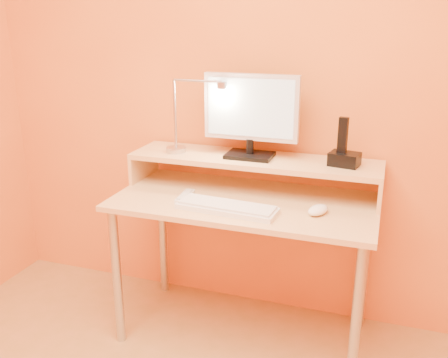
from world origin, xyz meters
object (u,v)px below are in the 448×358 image
(mouse, at_px, (318,210))
(remote_control, at_px, (185,197))
(phone_dock, at_px, (344,159))
(monitor_panel, at_px, (251,107))
(keyboard, at_px, (227,208))
(lamp_base, at_px, (176,150))

(mouse, xyz_separation_m, remote_control, (-0.61, -0.00, -0.01))
(phone_dock, relative_size, mouse, 1.10)
(monitor_panel, xyz_separation_m, keyboard, (-0.01, -0.32, -0.39))
(monitor_panel, bearing_deg, lamp_base, -173.39)
(phone_dock, relative_size, keyboard, 0.30)
(keyboard, height_order, mouse, mouse)
(monitor_panel, relative_size, keyboard, 1.03)
(lamp_base, bearing_deg, phone_dock, 2.11)
(monitor_panel, xyz_separation_m, remote_control, (-0.24, -0.24, -0.39))
(phone_dock, height_order, mouse, phone_dock)
(phone_dock, bearing_deg, mouse, -97.47)
(remote_control, bearing_deg, monitor_panel, 40.98)
(phone_dock, bearing_deg, monitor_panel, -170.42)
(monitor_panel, height_order, phone_dock, monitor_panel)
(remote_control, bearing_deg, phone_dock, 14.94)
(lamp_base, bearing_deg, remote_control, -57.37)
(lamp_base, bearing_deg, keyboard, -37.84)
(phone_dock, distance_m, mouse, 0.29)
(monitor_panel, distance_m, remote_control, 0.52)
(monitor_panel, relative_size, lamp_base, 4.53)
(lamp_base, height_order, mouse, lamp_base)
(remote_control, bearing_deg, lamp_base, 119.04)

